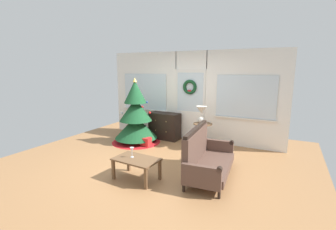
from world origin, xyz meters
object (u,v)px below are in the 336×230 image
at_px(settee_sofa, 205,157).
at_px(table_lamp, 201,112).
at_px(christmas_tree, 136,119).
at_px(gift_box, 146,142).
at_px(coffee_table, 136,162).
at_px(side_table, 203,131).
at_px(dresser_cabinet, 165,126).
at_px(wine_glass, 132,150).

relative_size(settee_sofa, table_lamp, 3.77).
height_order(christmas_tree, gift_box, christmas_tree).
relative_size(christmas_tree, settee_sofa, 1.10).
height_order(table_lamp, coffee_table, table_lamp).
bearing_deg(coffee_table, christmas_tree, 124.71).
bearing_deg(gift_box, christmas_tree, 156.87).
xyz_separation_m(side_table, table_lamp, (-0.06, 0.04, 0.48)).
distance_m(dresser_cabinet, side_table, 1.35).
bearing_deg(gift_box, table_lamp, 22.44).
height_order(dresser_cabinet, wine_glass, dresser_cabinet).
distance_m(side_table, table_lamp, 0.48).
height_order(coffee_table, gift_box, coffee_table).
height_order(side_table, wine_glass, side_table).
height_order(side_table, coffee_table, side_table).
height_order(christmas_tree, table_lamp, christmas_tree).
distance_m(dresser_cabinet, settee_sofa, 2.66).
bearing_deg(table_lamp, christmas_tree, -168.65).
xyz_separation_m(side_table, wine_glass, (-0.64, -2.23, 0.07)).
height_order(christmas_tree, coffee_table, christmas_tree).
xyz_separation_m(wine_glass, gift_box, (-0.77, 1.71, -0.43)).
xyz_separation_m(christmas_tree, settee_sofa, (2.44, -1.21, -0.29)).
xyz_separation_m(christmas_tree, coffee_table, (1.34, -1.93, -0.32)).
relative_size(dresser_cabinet, table_lamp, 2.10).
bearing_deg(dresser_cabinet, christmas_tree, -130.09).
distance_m(side_table, coffee_table, 2.32).
bearing_deg(christmas_tree, side_table, 9.81).
distance_m(christmas_tree, table_lamp, 1.86).
distance_m(coffee_table, gift_box, 1.96).
relative_size(side_table, table_lamp, 1.53).
distance_m(dresser_cabinet, table_lamp, 1.40).
bearing_deg(wine_glass, settee_sofa, 30.05).
bearing_deg(table_lamp, settee_sofa, -67.83).
bearing_deg(gift_box, wine_glass, -65.72).
bearing_deg(christmas_tree, gift_box, -23.13).
bearing_deg(settee_sofa, christmas_tree, 153.72).
relative_size(side_table, wine_glass, 3.45).
distance_m(christmas_tree, coffee_table, 2.37).
bearing_deg(settee_sofa, side_table, 110.75).
bearing_deg(coffee_table, side_table, 76.87).
relative_size(christmas_tree, side_table, 2.71).
relative_size(dresser_cabinet, coffee_table, 1.06).
height_order(settee_sofa, wine_glass, settee_sofa).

